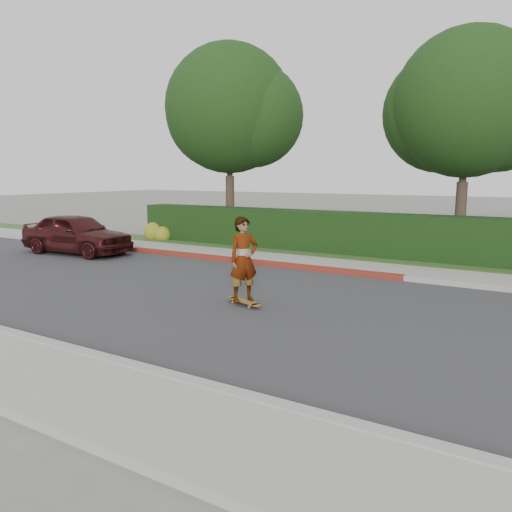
% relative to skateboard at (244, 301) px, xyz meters
% --- Properties ---
extents(ground, '(120.00, 120.00, 0.00)m').
position_rel_skateboard_xyz_m(ground, '(1.26, 0.20, -0.09)').
color(ground, slate).
rests_on(ground, ground).
extents(road, '(60.00, 8.00, 0.01)m').
position_rel_skateboard_xyz_m(road, '(1.26, 0.20, -0.09)').
color(road, '#2D2D30').
rests_on(road, ground).
extents(curb_near, '(60.00, 0.20, 0.15)m').
position_rel_skateboard_xyz_m(curb_near, '(1.26, -3.90, -0.02)').
color(curb_near, '#9E9E99').
rests_on(curb_near, ground).
extents(sidewalk_near, '(60.00, 1.60, 0.12)m').
position_rel_skateboard_xyz_m(sidewalk_near, '(1.26, -4.80, -0.03)').
color(sidewalk_near, gray).
rests_on(sidewalk_near, ground).
extents(curb_far, '(60.00, 0.20, 0.15)m').
position_rel_skateboard_xyz_m(curb_far, '(1.26, 4.30, -0.02)').
color(curb_far, '#9E9E99').
rests_on(curb_far, ground).
extents(curb_red_section, '(12.00, 0.21, 0.15)m').
position_rel_skateboard_xyz_m(curb_red_section, '(-3.74, 4.30, -0.01)').
color(curb_red_section, maroon).
rests_on(curb_red_section, ground).
extents(sidewalk_far, '(60.00, 1.60, 0.12)m').
position_rel_skateboard_xyz_m(sidewalk_far, '(1.26, 5.20, -0.03)').
color(sidewalk_far, gray).
rests_on(sidewalk_far, ground).
extents(planting_strip, '(60.00, 1.60, 0.10)m').
position_rel_skateboard_xyz_m(planting_strip, '(1.26, 6.80, -0.04)').
color(planting_strip, '#2D4C1E').
rests_on(planting_strip, ground).
extents(hedge, '(15.00, 1.00, 1.50)m').
position_rel_skateboard_xyz_m(hedge, '(-1.74, 7.40, 0.66)').
color(hedge, black).
rests_on(hedge, ground).
extents(flowering_shrub, '(1.40, 1.00, 0.90)m').
position_rel_skateboard_xyz_m(flowering_shrub, '(-8.75, 6.93, 0.24)').
color(flowering_shrub, '#2D4C19').
rests_on(flowering_shrub, ground).
extents(tree_left, '(5.99, 5.21, 8.00)m').
position_rel_skateboard_xyz_m(tree_left, '(-6.25, 8.89, 5.17)').
color(tree_left, '#33261C').
rests_on(tree_left, ground).
extents(tree_center, '(5.66, 4.84, 7.44)m').
position_rel_skateboard_xyz_m(tree_center, '(2.75, 9.39, 4.81)').
color(tree_center, '#33261C').
rests_on(tree_center, ground).
extents(skateboard, '(1.04, 0.53, 0.10)m').
position_rel_skateboard_xyz_m(skateboard, '(0.00, 0.00, 0.00)').
color(skateboard, '#AE562F').
rests_on(skateboard, ground).
extents(skateboarder, '(0.69, 0.78, 1.79)m').
position_rel_skateboard_xyz_m(skateboarder, '(-0.00, -0.00, 0.91)').
color(skateboarder, white).
rests_on(skateboarder, skateboard).
extents(car_maroon, '(4.27, 1.91, 1.43)m').
position_rel_skateboard_xyz_m(car_maroon, '(-8.81, 2.90, 0.62)').
color(car_maroon, '#3E1315').
rests_on(car_maroon, ground).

